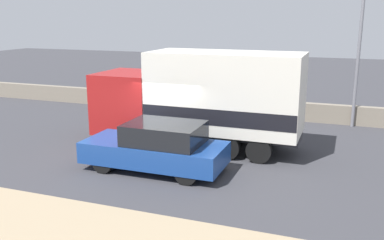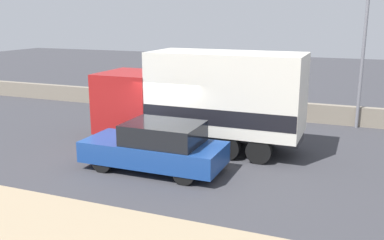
{
  "view_description": "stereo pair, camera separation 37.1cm",
  "coord_description": "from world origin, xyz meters",
  "views": [
    {
      "loc": [
        5.88,
        -12.33,
        4.76
      ],
      "look_at": [
        1.06,
        0.69,
        1.36
      ],
      "focal_mm": 40.0,
      "sensor_mm": 36.0,
      "label": 1
    },
    {
      "loc": [
        6.23,
        -12.2,
        4.76
      ],
      "look_at": [
        1.06,
        0.69,
        1.36
      ],
      "focal_mm": 40.0,
      "sensor_mm": 36.0,
      "label": 2
    }
  ],
  "objects": [
    {
      "name": "box_truck",
      "position": [
        0.96,
        2.1,
        1.84
      ],
      "size": [
        7.63,
        2.46,
        3.53
      ],
      "rotation": [
        0.0,
        0.0,
        3.14
      ],
      "color": "maroon",
      "rests_on": "ground_plane"
    },
    {
      "name": "stone_wall_backdrop",
      "position": [
        0.0,
        7.55,
        0.43
      ],
      "size": [
        60.0,
        0.35,
        0.86
      ],
      "color": "gray",
      "rests_on": "ground_plane"
    },
    {
      "name": "street_lamp",
      "position": [
        6.17,
        7.24,
        4.67
      ],
      "size": [
        0.56,
        0.28,
        8.2
      ],
      "color": "slate",
      "rests_on": "ground_plane"
    },
    {
      "name": "car_hatchback",
      "position": [
        0.43,
        -0.73,
        0.77
      ],
      "size": [
        4.47,
        1.87,
        1.55
      ],
      "rotation": [
        0.0,
        0.0,
        3.14
      ],
      "color": "navy",
      "rests_on": "ground_plane"
    },
    {
      "name": "ground_plane",
      "position": [
        0.0,
        0.0,
        0.0
      ],
      "size": [
        80.0,
        80.0,
        0.0
      ],
      "primitive_type": "plane",
      "color": "#38383D"
    }
  ]
}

